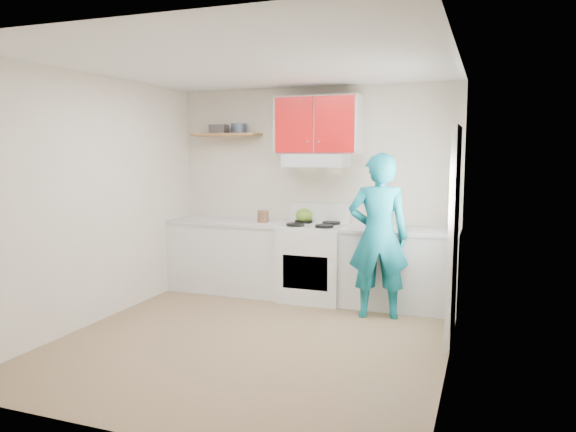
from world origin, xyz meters
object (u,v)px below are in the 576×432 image
at_px(kettle, 304,215).
at_px(person, 378,236).
at_px(tin, 239,128).
at_px(stove, 313,262).
at_px(crock, 263,217).

bearing_deg(kettle, person, -29.43).
bearing_deg(tin, person, -17.64).
bearing_deg(person, stove, -39.90).
bearing_deg(stove, person, -25.94).
xyz_separation_m(crock, person, (1.54, -0.44, -0.09)).
relative_size(stove, tin, 4.55).
xyz_separation_m(tin, person, (1.95, -0.62, -1.20)).
relative_size(tin, crock, 1.20).
relative_size(stove, person, 0.51).
bearing_deg(stove, crock, 178.89).
bearing_deg(tin, crock, -24.08).
distance_m(tin, person, 2.37).
bearing_deg(stove, tin, 169.70).
distance_m(stove, kettle, 0.60).
height_order(crock, person, person).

